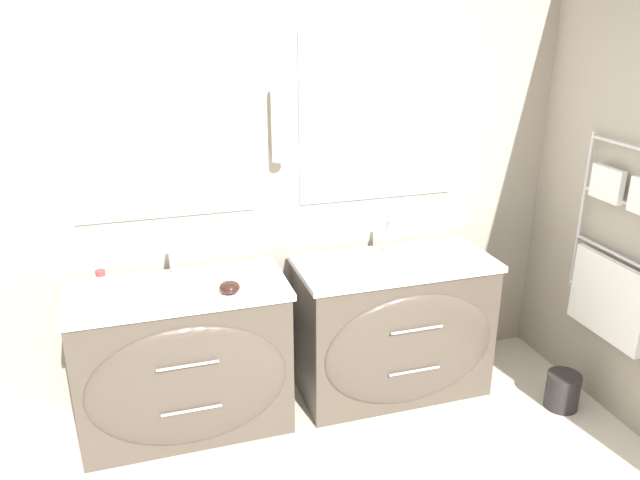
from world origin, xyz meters
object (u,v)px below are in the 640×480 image
vanity_left (184,361)px  waste_bin (563,390)px  toiletry_bottle (102,289)px  vanity_right (395,328)px  amenity_bowl (230,287)px

vanity_left → waste_bin: vanity_left is taller
vanity_left → toiletry_bottle: (-0.35, -0.05, 0.49)m
waste_bin → vanity_right: bearing=153.4°
toiletry_bottle → amenity_bowl: toiletry_bottle is taller
amenity_bowl → vanity_right: bearing=6.4°
amenity_bowl → waste_bin: (1.83, -0.33, -0.75)m
vanity_right → amenity_bowl: bearing=-173.6°
waste_bin → vanity_left: bearing=168.1°
vanity_left → toiletry_bottle: toiletry_bottle is taller
toiletry_bottle → amenity_bowl: size_ratio=1.69×
vanity_right → amenity_bowl: 1.07m
waste_bin → toiletry_bottle: bearing=171.0°
vanity_left → vanity_right: size_ratio=1.00×
vanity_right → waste_bin: vanity_right is taller
amenity_bowl → waste_bin: size_ratio=0.49×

